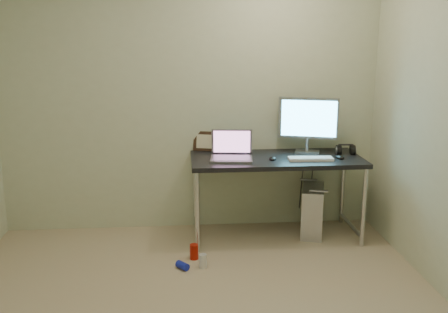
# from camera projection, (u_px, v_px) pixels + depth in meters

# --- Properties ---
(wall_back) EXTENTS (3.50, 0.02, 2.50)m
(wall_back) POSITION_uv_depth(u_px,v_px,m) (190.00, 98.00, 4.60)
(wall_back) COLOR beige
(wall_back) RESTS_ON ground
(desk) EXTENTS (1.52, 0.67, 0.75)m
(desk) POSITION_uv_depth(u_px,v_px,m) (276.00, 166.00, 4.47)
(desk) COLOR black
(desk) RESTS_ON ground
(tower_computer) EXTENTS (0.30, 0.47, 0.48)m
(tower_computer) POSITION_uv_depth(u_px,v_px,m) (312.00, 210.00, 4.63)
(tower_computer) COLOR silver
(tower_computer) RESTS_ON ground
(cable_a) EXTENTS (0.01, 0.16, 0.69)m
(cable_a) POSITION_uv_depth(u_px,v_px,m) (301.00, 185.00, 4.83)
(cable_a) COLOR black
(cable_a) RESTS_ON ground
(cable_b) EXTENTS (0.02, 0.11, 0.71)m
(cable_b) POSITION_uv_depth(u_px,v_px,m) (311.00, 187.00, 4.83)
(cable_b) COLOR black
(cable_b) RESTS_ON ground
(can_red) EXTENTS (0.09, 0.09, 0.13)m
(can_red) POSITION_uv_depth(u_px,v_px,m) (194.00, 252.00, 4.13)
(can_red) COLOR #A81608
(can_red) RESTS_ON ground
(can_white) EXTENTS (0.08, 0.08, 0.11)m
(can_white) POSITION_uv_depth(u_px,v_px,m) (203.00, 261.00, 3.97)
(can_white) COLOR silver
(can_white) RESTS_ON ground
(can_blue) EXTENTS (0.12, 0.12, 0.06)m
(can_blue) POSITION_uv_depth(u_px,v_px,m) (183.00, 266.00, 3.95)
(can_blue) COLOR #1622B6
(can_blue) RESTS_ON ground
(laptop) EXTENTS (0.39, 0.34, 0.25)m
(laptop) POSITION_uv_depth(u_px,v_px,m) (232.00, 152.00, 4.39)
(laptop) COLOR #9E9EA4
(laptop) RESTS_ON desk
(monitor) EXTENTS (0.53, 0.22, 0.51)m
(monitor) POSITION_uv_depth(u_px,v_px,m) (308.00, 121.00, 4.56)
(monitor) COLOR #9E9EA4
(monitor) RESTS_ON desk
(keyboard) EXTENTS (0.39, 0.14, 0.02)m
(keyboard) POSITION_uv_depth(u_px,v_px,m) (311.00, 159.00, 4.35)
(keyboard) COLOR silver
(keyboard) RESTS_ON desk
(mouse_right) EXTENTS (0.08, 0.12, 0.04)m
(mouse_right) POSITION_uv_depth(u_px,v_px,m) (340.00, 156.00, 4.40)
(mouse_right) COLOR black
(mouse_right) RESTS_ON desk
(mouse_left) EXTENTS (0.09, 0.12, 0.04)m
(mouse_left) POSITION_uv_depth(u_px,v_px,m) (273.00, 158.00, 4.36)
(mouse_left) COLOR black
(mouse_left) RESTS_ON desk
(headphones) EXTENTS (0.18, 0.11, 0.11)m
(headphones) POSITION_uv_depth(u_px,v_px,m) (346.00, 151.00, 4.57)
(headphones) COLOR black
(headphones) RESTS_ON desk
(picture_frame) EXTENTS (0.24, 0.13, 0.19)m
(picture_frame) POSITION_uv_depth(u_px,v_px,m) (206.00, 141.00, 4.68)
(picture_frame) COLOR black
(picture_frame) RESTS_ON desk
(webcam) EXTENTS (0.04, 0.03, 0.11)m
(webcam) POSITION_uv_depth(u_px,v_px,m) (224.00, 143.00, 4.65)
(webcam) COLOR silver
(webcam) RESTS_ON desk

